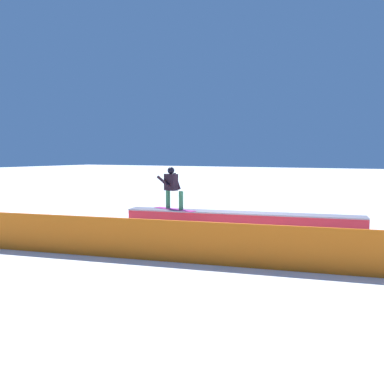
# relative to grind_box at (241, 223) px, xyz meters

# --- Properties ---
(ground_plane) EXTENTS (120.00, 120.00, 0.00)m
(ground_plane) POSITION_rel_grind_box_xyz_m (0.00, 0.00, -0.27)
(ground_plane) COLOR white
(grind_box) EXTENTS (7.11, 2.06, 0.59)m
(grind_box) POSITION_rel_grind_box_xyz_m (0.00, 0.00, 0.00)
(grind_box) COLOR red
(grind_box) RESTS_ON ground_plane
(snowboarder) EXTENTS (1.59, 0.60, 1.34)m
(snowboarder) POSITION_rel_grind_box_xyz_m (2.17, 0.41, 1.04)
(snowboarder) COLOR #C73293
(snowboarder) RESTS_ON grind_box
(safety_fence) EXTENTS (10.95, 2.34, 0.91)m
(safety_fence) POSITION_rel_grind_box_xyz_m (0.00, 3.93, 0.19)
(safety_fence) COLOR orange
(safety_fence) RESTS_ON ground_plane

